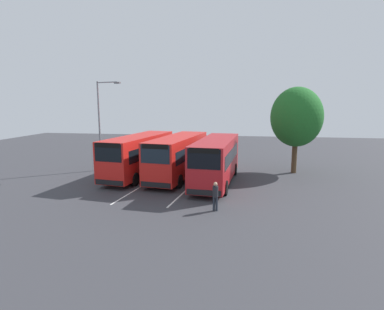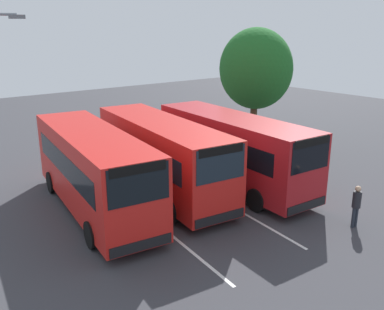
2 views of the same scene
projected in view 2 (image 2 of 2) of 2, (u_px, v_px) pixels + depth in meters
name	position (u px, v px, depth m)	size (l,w,h in m)	color
ground_plane	(169.00, 197.00, 18.83)	(67.72, 67.72, 0.00)	#38383D
bus_far_left	(94.00, 169.00, 16.91)	(9.54, 3.66, 3.35)	red
bus_center_left	(162.00, 154.00, 18.82)	(9.53, 3.57, 3.35)	red
bus_center_right	(233.00, 148.00, 19.77)	(9.47, 3.10, 3.35)	#AD191E
pedestrian	(356.00, 203.00, 15.70)	(0.35, 0.35, 1.67)	#232833
depot_tree	(256.00, 69.00, 26.21)	(4.80, 4.32, 7.36)	#4C3823
lane_stripe_outer_left	(136.00, 206.00, 17.79)	(13.66, 0.12, 0.01)	silver
lane_stripe_inner_left	(199.00, 188.00, 19.87)	(13.66, 0.12, 0.01)	silver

